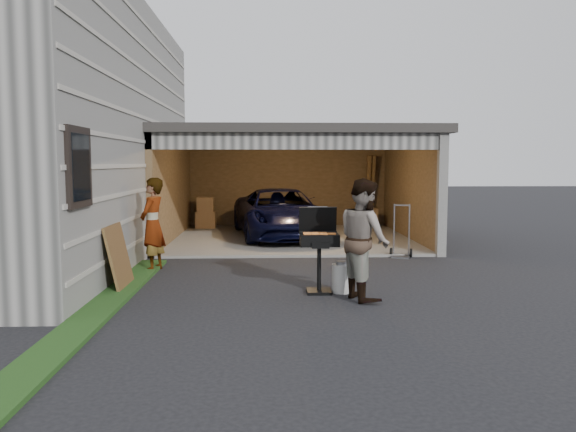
% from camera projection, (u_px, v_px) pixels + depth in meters
% --- Properties ---
extents(ground, '(80.00, 80.00, 0.00)m').
position_uv_depth(ground, '(262.00, 296.00, 8.68)').
color(ground, black).
rests_on(ground, ground).
extents(groundcover_strip, '(0.50, 8.00, 0.06)m').
position_uv_depth(groundcover_strip, '(96.00, 313.00, 7.60)').
color(groundcover_strip, '#193814').
rests_on(groundcover_strip, ground).
extents(garage, '(6.80, 6.30, 2.90)m').
position_uv_depth(garage, '(292.00, 170.00, 15.29)').
color(garage, '#605E59').
rests_on(garage, ground).
extents(minivan, '(2.79, 4.92, 1.29)m').
position_uv_depth(minivan, '(280.00, 215.00, 15.13)').
color(minivan, black).
rests_on(minivan, ground).
extents(woman, '(0.57, 0.73, 1.78)m').
position_uv_depth(woman, '(153.00, 224.00, 10.67)').
color(woman, '#A9C4D4').
rests_on(woman, ground).
extents(man, '(0.91, 1.05, 1.83)m').
position_uv_depth(man, '(364.00, 239.00, 8.45)').
color(man, '#492B1D').
rests_on(man, ground).
extents(bbq_grill, '(0.61, 0.53, 1.35)m').
position_uv_depth(bbq_grill, '(319.00, 242.00, 8.87)').
color(bbq_grill, black).
rests_on(bbq_grill, ground).
extents(propane_tank, '(0.32, 0.32, 0.45)m').
position_uv_depth(propane_tank, '(341.00, 278.00, 8.91)').
color(propane_tank, beige).
rests_on(propane_tank, ground).
extents(plywood_panel, '(0.27, 0.96, 1.06)m').
position_uv_depth(plywood_panel, '(119.00, 257.00, 9.15)').
color(plywood_panel, '#50331B').
rests_on(plywood_panel, ground).
extents(hand_truck, '(0.52, 0.47, 1.16)m').
position_uv_depth(hand_truck, '(401.00, 247.00, 12.23)').
color(hand_truck, slate).
rests_on(hand_truck, ground).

